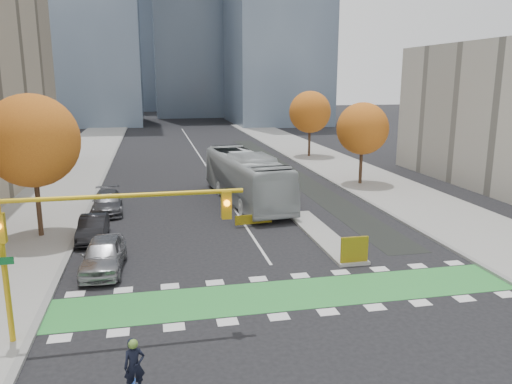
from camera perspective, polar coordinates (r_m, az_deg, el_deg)
name	(u,v)px	position (r m, az deg, el deg)	size (l,w,h in m)	color
ground	(301,310)	(20.45, 5.12, -13.28)	(300.00, 300.00, 0.00)	black
sidewalk_west	(42,204)	(39.40, -23.23, -1.31)	(7.00, 120.00, 0.15)	gray
sidewalk_east	(386,188)	(42.99, 14.68, 0.44)	(7.00, 120.00, 0.15)	gray
curb_west	(93,202)	(38.84, -18.17, -1.09)	(0.30, 120.00, 0.16)	gray
curb_east	(347,190)	(41.57, 10.35, 0.23)	(0.30, 120.00, 0.16)	gray
bike_crossing	(290,294)	(21.74, 3.95, -11.58)	(20.00, 3.00, 0.01)	#2E8C3A
centre_line	(201,158)	(58.49, -6.32, 3.91)	(0.15, 70.00, 0.01)	silver
bike_lane_paint	(286,171)	(50.09, 3.40, 2.47)	(2.50, 50.00, 0.01)	black
median_island	(322,234)	(29.55, 7.51, -4.82)	(1.60, 10.00, 0.16)	gray
hazard_board	(354,250)	(25.08, 11.17, -6.47)	(1.40, 0.12, 1.30)	yellow
tree_west	(32,141)	(30.43, -24.22, 5.35)	(5.20, 5.20, 8.22)	#332114
tree_east_near	(362,129)	(43.42, 12.07, 7.10)	(4.40, 4.40, 7.08)	#332114
tree_east_far	(310,112)	(58.49, 6.19, 9.07)	(4.80, 4.80, 7.65)	#332114
traffic_signal_west	(82,228)	(17.89, -19.24, -3.96)	(8.53, 0.56, 5.20)	#BF9914
bus	(246,178)	(36.91, -1.14, 1.66)	(3.09, 13.21, 3.68)	#B0B6B8
parked_car_a	(103,255)	(25.02, -17.05, -6.86)	(1.88, 4.68, 1.59)	gray
parked_car_b	(93,228)	(29.89, -18.13, -3.95)	(1.45, 4.15, 1.37)	black
parked_car_c	(108,202)	(35.69, -16.60, -1.13)	(1.98, 4.88, 1.42)	#4A4A4F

